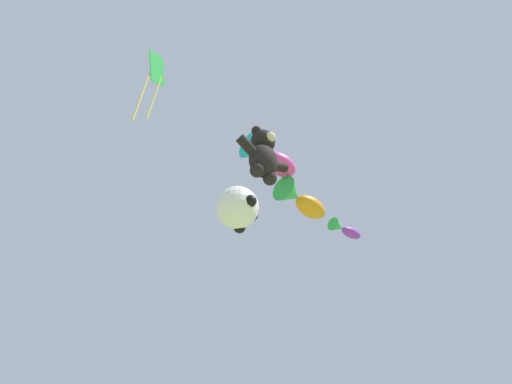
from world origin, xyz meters
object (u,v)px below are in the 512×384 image
object	(u,v)px
diamond_kite	(156,74)
fish_kite_tangerine	(301,200)
teddy_bear_kite	(263,155)
fish_kite_violet	(345,230)
soccer_ball_kite	(238,208)
fish_kite_magenta	(269,157)

from	to	relation	value
diamond_kite	fish_kite_tangerine	bearing A→B (deg)	3.85
teddy_bear_kite	fish_kite_violet	world-z (taller)	fish_kite_violet
teddy_bear_kite	fish_kite_violet	distance (m)	7.65
soccer_ball_kite	fish_kite_violet	world-z (taller)	fish_kite_violet
fish_kite_violet	diamond_kite	size ratio (longest dim) A/B	0.57
teddy_bear_kite	diamond_kite	size ratio (longest dim) A/B	0.55
fish_kite_tangerine	diamond_kite	xyz separation A→B (m)	(-6.80, -0.46, 0.87)
fish_kite_tangerine	teddy_bear_kite	bearing A→B (deg)	-152.57
fish_kite_magenta	fish_kite_violet	distance (m)	5.14
fish_kite_magenta	diamond_kite	xyz separation A→B (m)	(-4.74, -0.11, 0.16)
fish_kite_tangerine	fish_kite_magenta	bearing A→B (deg)	-170.41
fish_kite_magenta	fish_kite_violet	world-z (taller)	fish_kite_magenta
fish_kite_magenta	diamond_kite	distance (m)	4.75
soccer_ball_kite	fish_kite_violet	xyz separation A→B (m)	(7.60, 1.94, 3.71)
fish_kite_magenta	diamond_kite	world-z (taller)	diamond_kite
teddy_bear_kite	diamond_kite	distance (m)	4.20
fish_kite_magenta	fish_kite_violet	bearing A→B (deg)	5.37
fish_kite_magenta	soccer_ball_kite	bearing A→B (deg)	-149.98
fish_kite_violet	diamond_kite	bearing A→B (deg)	-176.58
fish_kite_tangerine	fish_kite_violet	size ratio (longest dim) A/B	1.40
fish_kite_violet	fish_kite_tangerine	bearing A→B (deg)	-177.54
fish_kite_magenta	fish_kite_violet	size ratio (longest dim) A/B	1.26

